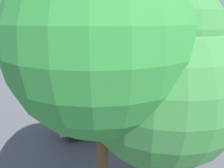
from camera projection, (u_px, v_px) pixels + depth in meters
The scene contains 14 objects.
ground_plane at pixel (107, 96), 15.62m from camera, with size 80.00×80.00×0.00m, color #4C4C51.
tour_bus at pixel (149, 95), 11.44m from camera, with size 10.84×2.78×3.25m.
spectator_far_left at pixel (140, 88), 14.42m from camera, with size 0.57×0.32×1.77m.
spectator_left at pixel (125, 90), 14.12m from camera, with size 0.57×0.38×1.73m.
spectator_centre at pixel (111, 91), 13.64m from camera, with size 0.57×0.39×1.80m.
parked_motorcycle_silver at pixel (168, 96), 14.42m from camera, with size 2.05×0.63×0.99m.
stunt_motorcycle at pixel (81, 80), 16.46m from camera, with size 2.03×0.68×1.65m.
traffic_cone at pixel (98, 84), 17.49m from camera, with size 0.34×0.34×0.63m.
tree_left at pixel (100, 34), 4.37m from camera, with size 4.31×4.31×8.16m.
tree_centre at pixel (159, 78), 4.93m from camera, with size 4.09×4.09×6.89m.
bay_line_a at pixel (147, 85), 18.27m from camera, with size 0.26×4.00×0.01m.
bay_line_b at pixel (121, 87), 17.63m from camera, with size 0.29×4.82×0.01m.
bay_line_c at pixel (92, 90), 16.98m from camera, with size 0.25×3.78×0.01m.
bay_line_d at pixel (62, 92), 16.34m from camera, with size 0.28×4.66×0.01m.
Camera 1 is at (3.27, 14.08, 6.00)m, focal length 30.04 mm.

